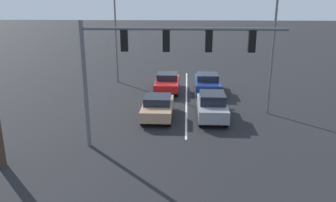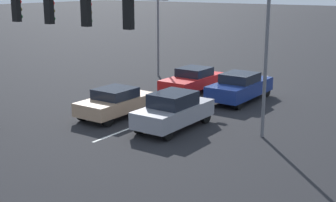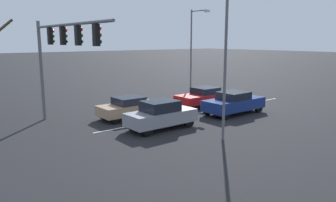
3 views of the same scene
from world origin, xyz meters
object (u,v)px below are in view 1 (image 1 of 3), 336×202
object	(u,v)px
car_red_midlane_second	(167,82)
traffic_signal_gantry	(153,53)
car_gray_leftlane_front	(212,106)
car_navy_leftlane_second	(207,83)
car_tan_midlane_front	(158,106)
street_lamp_left_shoulder	(270,35)
street_lamp_right_shoulder	(119,32)

from	to	relation	value
car_red_midlane_second	traffic_signal_gantry	distance (m)	11.63
car_gray_leftlane_front	traffic_signal_gantry	xyz separation A→B (m)	(3.12, 4.44, 3.85)
car_red_midlane_second	car_navy_leftlane_second	distance (m)	3.22
car_tan_midlane_front	street_lamp_left_shoulder	xyz separation A→B (m)	(-6.77, -1.17, 4.29)
car_gray_leftlane_front	traffic_signal_gantry	distance (m)	6.65
car_navy_leftlane_second	traffic_signal_gantry	size ratio (longest dim) A/B	0.49
car_red_midlane_second	traffic_signal_gantry	size ratio (longest dim) A/B	0.47
car_red_midlane_second	car_navy_leftlane_second	bearing A→B (deg)	174.92
car_tan_midlane_front	street_lamp_right_shoulder	bearing A→B (deg)	-66.04
traffic_signal_gantry	street_lamp_right_shoulder	world-z (taller)	street_lamp_right_shoulder
car_gray_leftlane_front	car_red_midlane_second	size ratio (longest dim) A/B	0.93
car_gray_leftlane_front	car_red_midlane_second	world-z (taller)	car_gray_leftlane_front
car_navy_leftlane_second	street_lamp_right_shoulder	xyz separation A→B (m)	(7.61, -3.21, 3.69)
car_navy_leftlane_second	street_lamp_right_shoulder	bearing A→B (deg)	-22.86
car_gray_leftlane_front	car_navy_leftlane_second	size ratio (longest dim) A/B	0.90
car_tan_midlane_front	traffic_signal_gantry	distance (m)	5.93
car_red_midlane_second	car_navy_leftlane_second	xyz separation A→B (m)	(-3.20, 0.28, 0.04)
car_gray_leftlane_front	car_tan_midlane_front	size ratio (longest dim) A/B	1.02
car_gray_leftlane_front	car_red_midlane_second	distance (m)	7.22
car_tan_midlane_front	car_red_midlane_second	bearing A→B (deg)	-91.75
car_red_midlane_second	car_tan_midlane_front	bearing A→B (deg)	88.25
street_lamp_left_shoulder	car_red_midlane_second	bearing A→B (deg)	-39.22
street_lamp_right_shoulder	street_lamp_left_shoulder	bearing A→B (deg)	142.95
street_lamp_right_shoulder	street_lamp_left_shoulder	world-z (taller)	street_lamp_left_shoulder
car_tan_midlane_front	traffic_signal_gantry	size ratio (longest dim) A/B	0.43
car_gray_leftlane_front	street_lamp_right_shoulder	xyz separation A→B (m)	(7.54, -9.43, 3.65)
car_tan_midlane_front	traffic_signal_gantry	bearing A→B (deg)	92.83
car_red_midlane_second	street_lamp_right_shoulder	xyz separation A→B (m)	(4.40, -2.92, 3.72)
car_navy_leftlane_second	street_lamp_left_shoulder	distance (m)	7.41
car_navy_leftlane_second	street_lamp_left_shoulder	bearing A→B (deg)	123.53
car_gray_leftlane_front	car_red_midlane_second	bearing A→B (deg)	-64.26
car_red_midlane_second	car_gray_leftlane_front	bearing A→B (deg)	115.74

